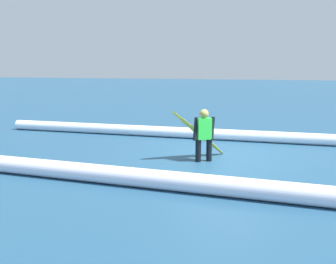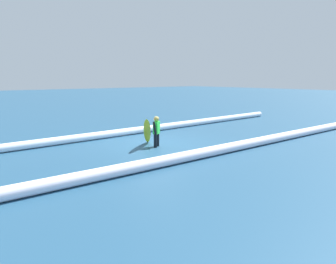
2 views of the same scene
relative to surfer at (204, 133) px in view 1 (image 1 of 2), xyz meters
name	(u,v)px [view 1 (image 1 of 2)]	position (x,y,z in m)	size (l,w,h in m)	color
ground_plane	(224,157)	(-0.38, -0.59, -0.71)	(135.85, 135.85, 0.00)	navy
surfer	(204,133)	(0.00, 0.00, 0.00)	(0.45, 0.47, 1.28)	black
surfboard	(198,133)	(0.23, -0.34, -0.08)	(1.25, 1.54, 1.29)	yellow
wave_crest_foreground	(303,139)	(-2.24, -3.16, -0.53)	(0.35, 0.35, 20.15)	white
wave_crest_midground	(90,173)	(1.71, 2.51, -0.52)	(0.37, 0.37, 25.92)	white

